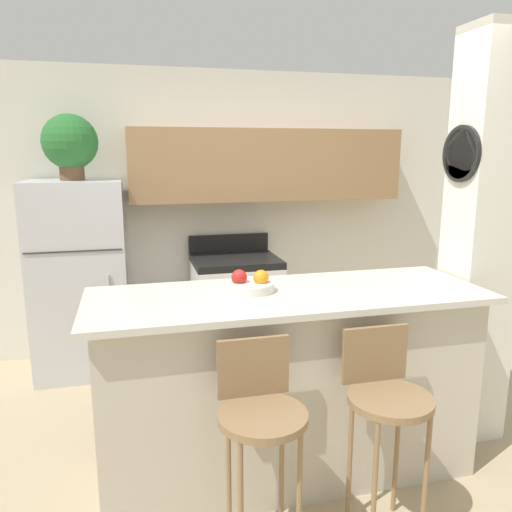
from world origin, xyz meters
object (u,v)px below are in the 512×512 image
Objects in this scene: refrigerator at (80,278)px; bar_stool_right at (386,400)px; trash_bin at (158,351)px; potted_plant_on_fridge at (70,143)px; stove_range at (236,306)px; fruit_bowl at (250,284)px; bar_stool_left at (260,417)px.

refrigerator is 2.77m from bar_stool_right.
refrigerator is 0.88m from trash_bin.
potted_plant_on_fridge reaches higher than bar_stool_right.
potted_plant_on_fridge is 1.82m from trash_bin.
trash_bin is (-0.72, -0.23, -0.27)m from stove_range.
stove_range is 0.80m from trash_bin.
bar_stool_right is 2.64× the size of trash_bin.
fruit_bowl is (-0.27, -1.67, 0.66)m from stove_range.
bar_stool_left is 1.00× the size of bar_stool_right.
bar_stool_left is at bearing -67.67° from potted_plant_on_fridge.
trash_bin is (-0.45, 1.45, -0.93)m from fruit_bowl.
trash_bin is at bearing 114.81° from bar_stool_right.
potted_plant_on_fridge is at bearing -179.53° from stove_range.
stove_range reaches higher than bar_stool_left.
bar_stool_right is at bearing -55.88° from potted_plant_on_fridge.
bar_stool_left is 2.64× the size of trash_bin.
bar_stool_right is (0.24, -2.30, 0.22)m from stove_range.
refrigerator reaches higher than trash_bin.
bar_stool_left is 2.75m from potted_plant_on_fridge.
potted_plant_on_fridge is at bearing 119.60° from refrigerator.
fruit_bowl is at bearing -72.65° from trash_bin.
fruit_bowl is at bearing -99.18° from stove_range.
stove_range is 2.09× the size of potted_plant_on_fridge.
fruit_bowl reaches higher than stove_range.
bar_stool_right is at bearing -51.04° from fruit_bowl.
bar_stool_left and bar_stool_right have the same top height.
bar_stool_right is 3.78× the size of fruit_bowl.
fruit_bowl is 0.70× the size of trash_bin.
refrigerator is at bearing -179.53° from stove_range.
refrigerator is 6.06× the size of fruit_bowl.
potted_plant_on_fridge is 1.93× the size of fruit_bowl.
fruit_bowl is at bearing -57.86° from refrigerator.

